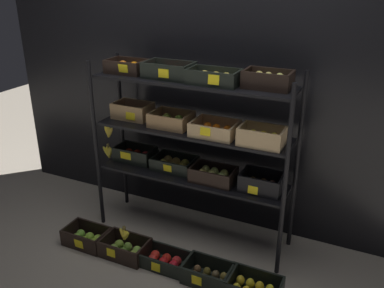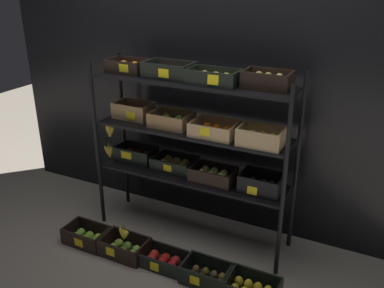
# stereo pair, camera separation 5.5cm
# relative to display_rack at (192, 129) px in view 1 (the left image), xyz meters

# --- Properties ---
(ground_plane) EXTENTS (10.00, 10.00, 0.00)m
(ground_plane) POSITION_rel_display_rack_xyz_m (0.00, -0.00, -0.93)
(ground_plane) COLOR gray
(storefront_wall) EXTENTS (3.95, 0.12, 2.55)m
(storefront_wall) POSITION_rel_display_rack_xyz_m (0.00, 0.38, 0.34)
(storefront_wall) COLOR black
(storefront_wall) RESTS_ON ground_plane
(display_rack) EXTENTS (1.67, 0.41, 1.43)m
(display_rack) POSITION_rel_display_rack_xyz_m (0.00, 0.00, 0.00)
(display_rack) COLOR black
(display_rack) RESTS_ON ground_plane
(crate_ground_apple_green) EXTENTS (0.35, 0.23, 0.14)m
(crate_ground_apple_green) POSITION_rel_display_rack_xyz_m (-0.70, -0.50, -0.88)
(crate_ground_apple_green) COLOR black
(crate_ground_apple_green) RESTS_ON ground_plane
(crate_ground_left_apple_green) EXTENTS (0.36, 0.24, 0.14)m
(crate_ground_left_apple_green) POSITION_rel_display_rack_xyz_m (-0.34, -0.50, -0.88)
(crate_ground_left_apple_green) COLOR black
(crate_ground_left_apple_green) RESTS_ON ground_plane
(crate_ground_apple_red) EXTENTS (0.37, 0.22, 0.11)m
(crate_ground_apple_red) POSITION_rel_display_rack_xyz_m (-0.00, -0.48, -0.89)
(crate_ground_apple_red) COLOR black
(crate_ground_apple_red) RESTS_ON ground_plane
(crate_ground_kiwi) EXTENTS (0.36, 0.23, 0.14)m
(crate_ground_kiwi) POSITION_rel_display_rack_xyz_m (0.36, -0.49, -0.88)
(crate_ground_kiwi) COLOR black
(crate_ground_kiwi) RESTS_ON ground_plane
(banana_bunch_loose) EXTENTS (0.12, 0.05, 0.12)m
(banana_bunch_loose) POSITION_rel_display_rack_xyz_m (-0.33, -0.50, -0.74)
(banana_bunch_loose) COLOR brown
(banana_bunch_loose) RESTS_ON crate_ground_left_apple_green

